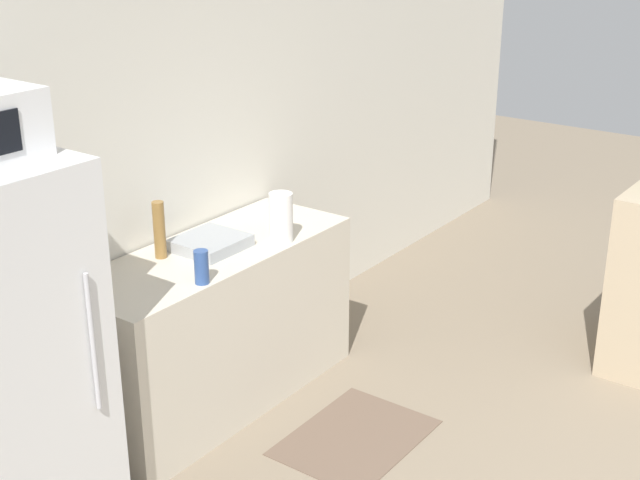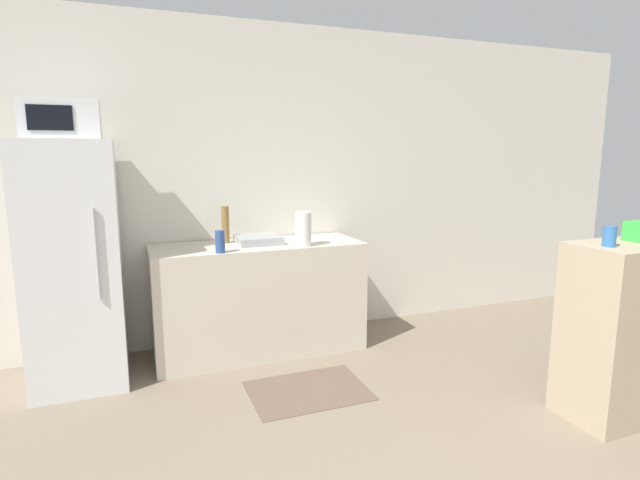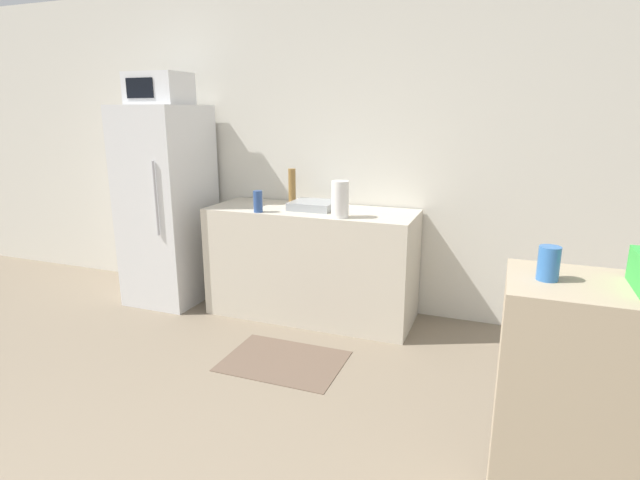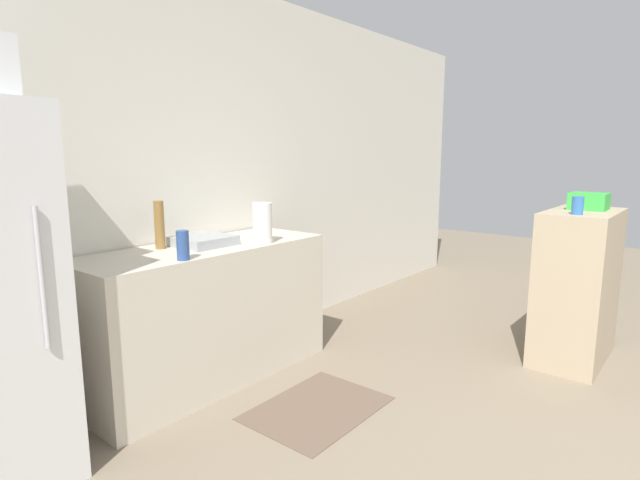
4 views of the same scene
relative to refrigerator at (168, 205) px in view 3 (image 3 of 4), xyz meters
name	(u,v)px [view 3 (image 3 of 4)]	position (x,y,z in m)	size (l,w,h in m)	color
wall_back	(322,150)	(1.25, 0.41, 0.47)	(8.00, 0.06, 2.60)	silver
refrigerator	(168,205)	(0.00, 0.00, 0.00)	(0.59, 0.70, 1.65)	silver
microwave	(159,89)	(0.00, 0.00, 0.95)	(0.46, 0.35, 0.25)	white
counter	(312,263)	(1.29, 0.07, -0.39)	(1.62, 0.60, 0.87)	beige
sink_basin	(314,205)	(1.30, 0.09, 0.07)	(0.33, 0.31, 0.06)	#9EA3A8
bottle_tall	(292,187)	(1.07, 0.20, 0.19)	(0.06, 0.06, 0.29)	olive
bottle_short	(258,201)	(0.96, -0.18, 0.12)	(0.07, 0.07, 0.16)	#2D4C8C
shelf_cabinet	(614,433)	(3.11, -1.69, -0.30)	(0.78, 0.42, 1.05)	tan
jar	(549,263)	(2.84, -1.70, 0.29)	(0.07, 0.07, 0.12)	#336BB2
paper_towel_roll	(340,199)	(1.59, -0.14, 0.17)	(0.12, 0.12, 0.26)	white
kitchen_rug	(284,361)	(1.41, -0.74, -0.82)	(0.78, 0.57, 0.01)	brown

